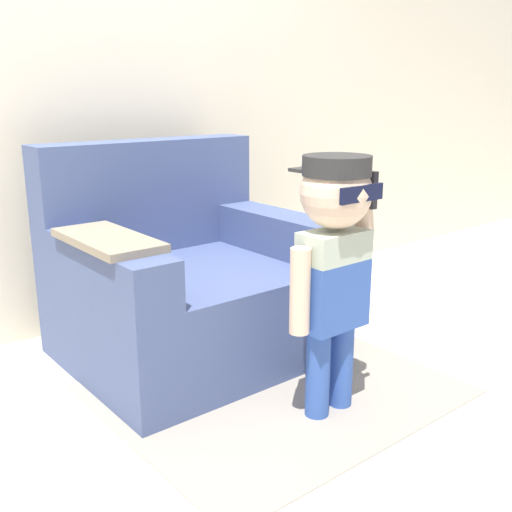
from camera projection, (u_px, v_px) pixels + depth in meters
ground_plane at (159, 364)px, 2.59m from camera, size 10.00×10.00×0.00m
wall_back at (74, 55)px, 2.73m from camera, size 10.00×0.05×2.60m
armchair at (187, 283)px, 2.65m from camera, size 1.08×0.93×0.93m
person_child at (334, 247)px, 2.05m from camera, size 0.38×0.29×0.94m
side_table at (321, 260)px, 3.09m from camera, size 0.33×0.33×0.49m
rug at (275, 388)px, 2.37m from camera, size 1.26×1.09×0.01m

